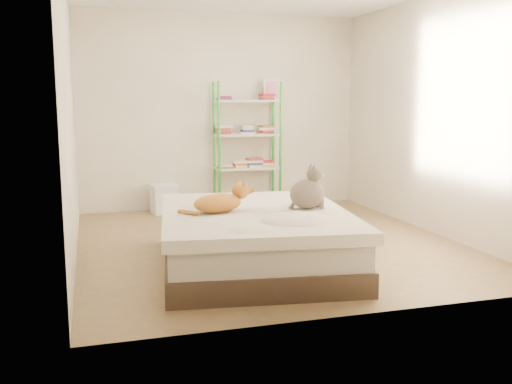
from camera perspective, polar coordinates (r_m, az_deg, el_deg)
name	(u,v)px	position (r m, az deg, el deg)	size (l,w,h in m)	color
room	(268,116)	(5.76, 1.22, 7.58)	(3.81, 4.21, 2.61)	olive
bed	(255,239)	(5.04, -0.13, -4.69)	(1.85, 2.19, 0.51)	#453229
orange_cat	(218,201)	(4.88, -3.86, -0.86)	(0.51, 0.28, 0.21)	orange
grey_cat	(307,187)	(5.05, 5.15, 0.48)	(0.28, 0.34, 0.39)	gray
shelf_unit	(248,148)	(7.68, -0.84, 4.39)	(0.91, 0.36, 1.74)	green
cardboard_box	(294,210)	(6.68, 3.80, -1.81)	(0.67, 0.70, 0.43)	brown
white_bin	(164,199)	(7.51, -9.21, -0.66)	(0.38, 0.35, 0.38)	white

